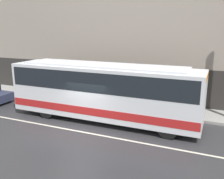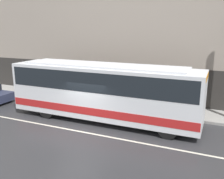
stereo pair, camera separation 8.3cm
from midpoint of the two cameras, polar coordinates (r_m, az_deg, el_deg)
The scene contains 5 objects.
ground_plane at distance 13.96m, azimuth -7.74°, elevation -9.47°, with size 60.00×60.00×0.00m, color #2D2D30.
sidewalk at distance 18.36m, azimuth 0.75°, elevation -3.31°, with size 60.00×2.54×0.16m.
building_facade at distance 18.85m, azimuth 2.52°, elevation 14.00°, with size 60.00×0.35×11.51m.
lane_stripe at distance 13.96m, azimuth -7.74°, elevation -9.45°, with size 54.00×0.14×0.01m.
transit_bus at distance 14.92m, azimuth -2.26°, elevation 0.04°, with size 11.56×2.54×3.45m.
Camera 1 is at (6.72, -10.93, 5.49)m, focal length 40.00 mm.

